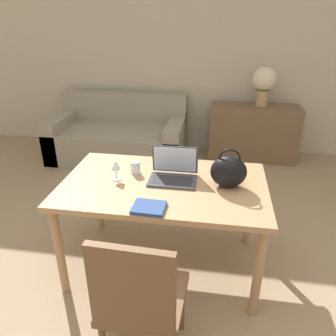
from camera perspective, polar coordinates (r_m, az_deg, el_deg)
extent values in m
plane|color=#997F60|center=(2.37, -1.72, -25.86)|extent=(14.00, 14.00, 0.00)
cube|color=#BCB29E|center=(4.70, 5.70, 19.40)|extent=(10.00, 0.06, 2.70)
cube|color=#A87F56|center=(2.35, -0.73, -3.03)|extent=(1.46, 0.89, 0.04)
cylinder|color=#A87F56|center=(2.45, -18.37, -13.67)|extent=(0.06, 0.06, 0.71)
cylinder|color=#A87F56|center=(2.25, 15.40, -17.33)|extent=(0.06, 0.06, 0.71)
cylinder|color=#A87F56|center=(3.02, -12.09, -4.77)|extent=(0.06, 0.06, 0.71)
cylinder|color=#A87F56|center=(2.86, 14.08, -6.87)|extent=(0.06, 0.06, 0.71)
cube|color=brown|center=(1.95, -4.14, -21.62)|extent=(0.46, 0.46, 0.05)
cube|color=brown|center=(1.62, -6.39, -20.30)|extent=(0.42, 0.06, 0.48)
cylinder|color=brown|center=(2.27, -7.51, -21.33)|extent=(0.04, 0.04, 0.40)
cylinder|color=brown|center=(2.21, 2.44, -22.84)|extent=(0.04, 0.04, 0.40)
cube|color=gray|center=(4.58, -8.57, 4.35)|extent=(1.78, 0.95, 0.42)
cube|color=gray|center=(4.80, -7.59, 10.54)|extent=(1.78, 0.20, 0.40)
cube|color=gray|center=(4.85, -17.64, 5.50)|extent=(0.20, 0.95, 0.56)
cube|color=gray|center=(4.39, 1.32, 4.66)|extent=(0.20, 0.95, 0.56)
cube|color=brown|center=(4.59, 14.56, 5.97)|extent=(1.16, 0.40, 0.74)
cube|color=#38383D|center=(2.35, 0.82, -2.26)|extent=(0.34, 0.22, 0.02)
cube|color=black|center=(2.34, 0.81, -2.13)|extent=(0.29, 0.14, 0.00)
cube|color=#38383D|center=(2.41, 1.28, 1.55)|extent=(0.34, 0.03, 0.21)
cube|color=silver|center=(2.40, 1.26, 1.50)|extent=(0.31, 0.03, 0.19)
cylinder|color=silver|center=(2.47, -5.70, 0.10)|extent=(0.07, 0.07, 0.09)
cylinder|color=silver|center=(2.41, -8.93, -1.92)|extent=(0.07, 0.07, 0.01)
cylinder|color=silver|center=(2.39, -8.99, -1.03)|extent=(0.01, 0.01, 0.08)
cone|color=silver|center=(2.36, -9.11, 0.53)|extent=(0.07, 0.07, 0.07)
ellipsoid|color=black|center=(2.28, 10.49, -0.66)|extent=(0.25, 0.18, 0.22)
torus|color=black|center=(2.24, 10.69, 1.53)|extent=(0.15, 0.01, 0.15)
cylinder|color=tan|center=(4.49, 16.05, 11.82)|extent=(0.15, 0.15, 0.23)
sphere|color=#3D6B38|center=(4.45, 16.31, 13.90)|extent=(0.23, 0.23, 0.23)
sphere|color=beige|center=(4.44, 16.41, 14.65)|extent=(0.30, 0.30, 0.30)
cube|color=navy|center=(2.04, -3.35, -6.90)|extent=(0.21, 0.17, 0.02)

